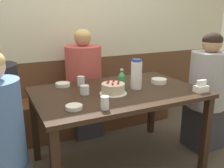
{
  "coord_description": "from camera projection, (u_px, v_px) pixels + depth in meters",
  "views": [
    {
      "loc": [
        -0.96,
        -1.85,
        1.38
      ],
      "look_at": [
        -0.03,
        0.05,
        0.78
      ],
      "focal_mm": 40.0,
      "sensor_mm": 36.0,
      "label": 1
    }
  ],
  "objects": [
    {
      "name": "birthday_cake",
      "position": [
        113.0,
        89.0,
        2.08
      ],
      "size": [
        0.23,
        0.23,
        0.11
      ],
      "color": "white",
      "rests_on": "dining_table"
    },
    {
      "name": "person_pale_blue_shirt",
      "position": [
        84.0,
        84.0,
        2.82
      ],
      "size": [
        0.4,
        0.4,
        1.22
      ],
      "rotation": [
        0.0,
        0.0,
        -1.57
      ],
      "color": "#33333D",
      "rests_on": "ground_plane"
    },
    {
      "name": "person_teal_shirt",
      "position": [
        207.0,
        93.0,
        2.55
      ],
      "size": [
        0.37,
        0.37,
        1.21
      ],
      "rotation": [
        0.0,
        0.0,
        3.14
      ],
      "color": "#33333D",
      "rests_on": "ground_plane"
    },
    {
      "name": "back_wall",
      "position": [
        77.0,
        25.0,
        2.95
      ],
      "size": [
        4.8,
        0.04,
        2.5
      ],
      "color": "brown",
      "rests_on": "ground_plane"
    },
    {
      "name": "bowl_soup_white",
      "position": [
        63.0,
        85.0,
        2.3
      ],
      "size": [
        0.13,
        0.13,
        0.03
      ],
      "color": "white",
      "rests_on": "dining_table"
    },
    {
      "name": "water_pitcher",
      "position": [
        136.0,
        74.0,
        2.21
      ],
      "size": [
        0.1,
        0.1,
        0.27
      ],
      "color": "white",
      "rests_on": "dining_table"
    },
    {
      "name": "person_dark_striped",
      "position": [
        0.0,
        149.0,
        1.57
      ],
      "size": [
        0.34,
        0.32,
        1.19
      ],
      "color": "#33333D",
      "rests_on": "ground_plane"
    },
    {
      "name": "glass_shot_small",
      "position": [
        81.0,
        81.0,
        2.33
      ],
      "size": [
        0.07,
        0.07,
        0.09
      ],
      "color": "silver",
      "rests_on": "dining_table"
    },
    {
      "name": "glass_tumbler_short",
      "position": [
        85.0,
        90.0,
        2.07
      ],
      "size": [
        0.08,
        0.08,
        0.07
      ],
      "color": "silver",
      "rests_on": "dining_table"
    },
    {
      "name": "bowl_rice_small",
      "position": [
        159.0,
        81.0,
        2.4
      ],
      "size": [
        0.15,
        0.15,
        0.04
      ],
      "color": "white",
      "rests_on": "dining_table"
    },
    {
      "name": "soju_bottle",
      "position": [
        122.0,
        79.0,
        2.22
      ],
      "size": [
        0.06,
        0.06,
        0.18
      ],
      "color": "#388E4C",
      "rests_on": "dining_table"
    },
    {
      "name": "bench_seat",
      "position": [
        86.0,
        112.0,
        3.04
      ],
      "size": [
        2.2,
        0.38,
        0.44
      ],
      "color": "#56331E",
      "rests_on": "ground_plane"
    },
    {
      "name": "dining_table",
      "position": [
        117.0,
        99.0,
        2.2
      ],
      "size": [
        1.44,
        0.93,
        0.73
      ],
      "color": "black",
      "rests_on": "ground_plane"
    },
    {
      "name": "napkin_holder",
      "position": [
        201.0,
        88.0,
        2.13
      ],
      "size": [
        0.11,
        0.08,
        0.11
      ],
      "color": "white",
      "rests_on": "dining_table"
    },
    {
      "name": "glass_water_tall",
      "position": [
        105.0,
        103.0,
        1.75
      ],
      "size": [
        0.06,
        0.06,
        0.09
      ],
      "color": "silver",
      "rests_on": "dining_table"
    },
    {
      "name": "ground_plane",
      "position": [
        117.0,
        163.0,
        2.38
      ],
      "size": [
        12.0,
        12.0,
        0.0
      ],
      "primitive_type": "plane",
      "color": "#4C4238"
    },
    {
      "name": "bowl_side_dish",
      "position": [
        74.0,
        107.0,
        1.76
      ],
      "size": [
        0.12,
        0.12,
        0.03
      ],
      "color": "white",
      "rests_on": "dining_table"
    }
  ]
}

